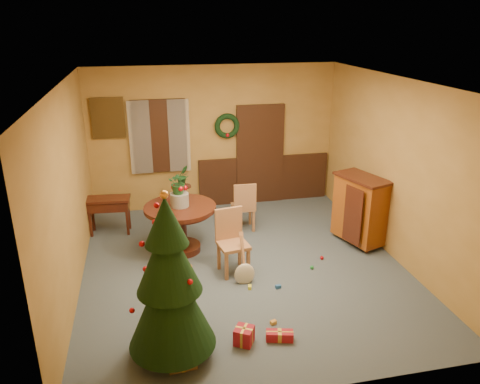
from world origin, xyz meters
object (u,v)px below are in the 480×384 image
object	(u,v)px
chair_near	(231,239)
sideboard	(360,208)
dining_table	(181,220)
writing_desk	(109,207)
christmas_tree	(169,283)

from	to	relation	value
chair_near	sideboard	xyz separation A→B (m)	(2.36, 0.47, 0.11)
dining_table	writing_desk	world-z (taller)	dining_table
chair_near	christmas_tree	size ratio (longest dim) A/B	0.49
dining_table	christmas_tree	distance (m)	2.70
dining_table	christmas_tree	world-z (taller)	christmas_tree
dining_table	sideboard	world-z (taller)	sideboard
dining_table	christmas_tree	xyz separation A→B (m)	(-0.35, -2.64, 0.41)
writing_desk	sideboard	world-z (taller)	sideboard
chair_near	writing_desk	bearing A→B (deg)	136.61
chair_near	christmas_tree	bearing A→B (deg)	-120.03
christmas_tree	chair_near	bearing A→B (deg)	59.97
dining_table	sideboard	xyz separation A→B (m)	(3.06, -0.34, 0.08)
christmas_tree	writing_desk	bearing A→B (deg)	103.32
dining_table	chair_near	world-z (taller)	chair_near
chair_near	sideboard	size ratio (longest dim) A/B	0.82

